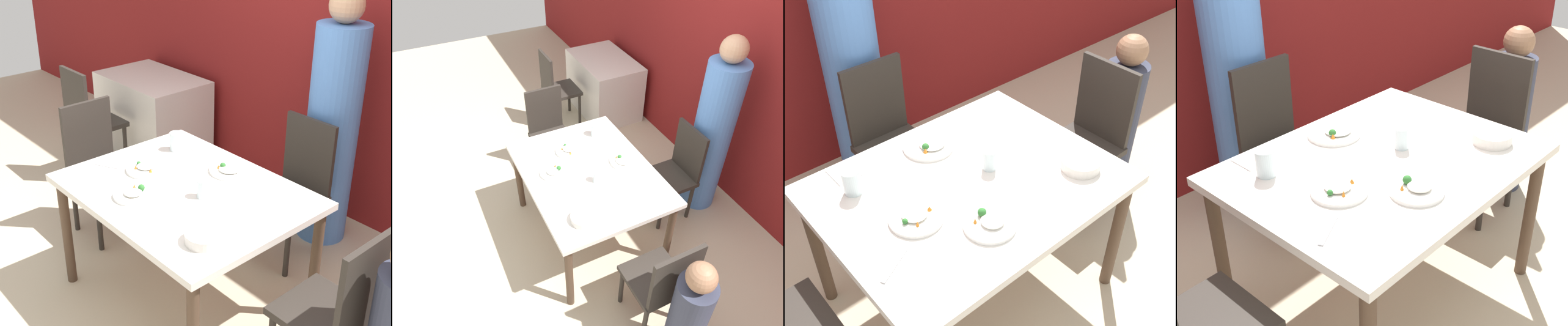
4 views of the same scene
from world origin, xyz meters
The scene contains 14 objects.
ground_plane centered at (0.00, 0.00, 0.00)m, with size 10.00×10.00×0.00m, color beige.
dining_table centered at (0.00, 0.00, 0.68)m, with size 1.31×1.02×0.76m.
chair_adult_spot centered at (0.10, 0.85, 0.51)m, with size 0.40×0.40×0.95m.
chair_child_spot centered at (1.00, 0.08, 0.51)m, with size 0.40×0.40×0.95m.
person_adult centered at (0.10, 1.19, 0.80)m, with size 0.34×0.34×1.73m.
person_child centered at (1.29, 0.08, 0.49)m, with size 0.25×0.25×1.06m.
bowl_curry centered at (0.46, -0.26, 0.79)m, with size 0.18×0.18×0.05m.
plate_rice_adult centered at (-0.31, -0.04, 0.77)m, with size 0.23×0.23×0.04m.
plate_rice_child centered at (0.02, 0.32, 0.77)m, with size 0.25×0.25×0.05m.
plate_noodles centered at (-0.11, -0.27, 0.77)m, with size 0.22×0.22×0.06m.
glass_water_tall centered at (0.14, 0.01, 0.81)m, with size 0.06×0.06×0.10m.
glass_water_short centered at (-0.42, 0.28, 0.82)m, with size 0.08×0.08×0.12m.
napkin_folded centered at (-0.38, 0.42, 0.76)m, with size 0.14×0.14×0.01m.
fork_steel centered at (-0.51, -0.19, 0.76)m, with size 0.17×0.10×0.01m.
Camera 3 is at (-1.06, -1.30, 2.18)m, focal length 45.00 mm.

